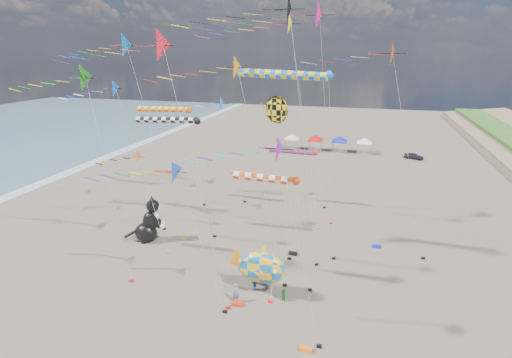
{
  "coord_description": "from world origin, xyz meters",
  "views": [
    {
      "loc": [
        9.08,
        -22.8,
        20.11
      ],
      "look_at": [
        -0.62,
        12.0,
        8.5
      ],
      "focal_mm": 28.0,
      "sensor_mm": 36.0,
      "label": 1
    }
  ],
  "objects": [
    {
      "name": "delta_kite_10",
      "position": [
        0.22,
        20.79,
        22.5
      ],
      "size": [
        13.11,
        2.37,
        24.02
      ],
      "color": "yellow",
      "rests_on": "ground"
    },
    {
      "name": "windsock_4",
      "position": [
        -16.26,
        24.22,
        12.83
      ],
      "size": [
        9.15,
        0.78,
        13.28
      ],
      "color": "#F74514",
      "rests_on": "ground"
    },
    {
      "name": "windsock_3",
      "position": [
        1.7,
        13.99,
        18.01
      ],
      "size": [
        10.17,
        0.82,
        18.49
      ],
      "color": "blue",
      "rests_on": "ground"
    },
    {
      "name": "delta_kite_5",
      "position": [
        1.66,
        12.32,
        23.18
      ],
      "size": [
        13.11,
        2.77,
        24.82
      ],
      "color": "black",
      "rests_on": "ground"
    },
    {
      "name": "child_blue",
      "position": [
        0.78,
        6.58,
        0.55
      ],
      "size": [
        0.63,
        0.66,
        1.1
      ],
      "primitive_type": "imported",
      "rotation": [
        0.0,
        0.0,
        0.86
      ],
      "color": "blue",
      "rests_on": "ground"
    },
    {
      "name": "delta_kite_2",
      "position": [
        -5.2,
        3.43,
        20.31
      ],
      "size": [
        12.79,
        2.58,
        21.86
      ],
      "color": "red",
      "rests_on": "ground"
    },
    {
      "name": "delta_kite_1",
      "position": [
        1.93,
        22.71,
        23.57
      ],
      "size": [
        16.76,
        3.33,
        25.45
      ],
      "color": "#DA1681",
      "rests_on": "ground"
    },
    {
      "name": "tent_row",
      "position": [
        1.5,
        60.0,
        3.15
      ],
      "size": [
        19.2,
        4.2,
        3.8
      ],
      "color": "white",
      "rests_on": "ground"
    },
    {
      "name": "delta_kite_11",
      "position": [
        10.85,
        16.48,
        19.71
      ],
      "size": [
        13.18,
        2.5,
        21.25
      ],
      "color": "red",
      "rests_on": "ground"
    },
    {
      "name": "windsock_0",
      "position": [
        -11.09,
        15.53,
        13.03
      ],
      "size": [
        8.68,
        0.69,
        13.46
      ],
      "color": "black",
      "rests_on": "ground"
    },
    {
      "name": "delta_kite_4",
      "position": [
        -5.68,
        2.84,
        11.44
      ],
      "size": [
        11.19,
        1.92,
        12.77
      ],
      "color": "blue",
      "rests_on": "ground"
    },
    {
      "name": "kite_bag_1",
      "position": [
        6.27,
        0.3,
        0.15
      ],
      "size": [
        0.9,
        0.44,
        0.3
      ],
      "primitive_type": "cube",
      "color": "orange",
      "rests_on": "ground"
    },
    {
      "name": "fish_inflatable",
      "position": [
        1.46,
        6.14,
        2.62
      ],
      "size": [
        5.8,
        2.79,
        4.81
      ],
      "color": "#136AB9",
      "rests_on": "ground"
    },
    {
      "name": "windsock_1",
      "position": [
        0.37,
        27.63,
        7.48
      ],
      "size": [
        7.75,
        0.67,
        7.87
      ],
      "color": "red",
      "rests_on": "ground"
    },
    {
      "name": "angelfish_kite",
      "position": [
        0.48,
        14.74,
        14.61
      ],
      "size": [
        3.74,
        3.02,
        16.05
      ],
      "color": "yellow",
      "rests_on": "ground"
    },
    {
      "name": "person_adult",
      "position": [
        -0.25,
        4.45,
        0.86
      ],
      "size": [
        0.75,
        0.65,
        1.72
      ],
      "primitive_type": "imported",
      "rotation": [
        0.0,
        0.0,
        0.47
      ],
      "color": "slate",
      "rests_on": "ground"
    },
    {
      "name": "cat_inflatable",
      "position": [
        -13.14,
        12.64,
        2.57
      ],
      "size": [
        4.25,
        3.28,
        5.14
      ],
      "primitive_type": null,
      "rotation": [
        0.0,
        0.0,
        0.42
      ],
      "color": "black",
      "rests_on": "ground"
    },
    {
      "name": "delta_kite_0",
      "position": [
        3.74,
        0.91,
        14.21
      ],
      "size": [
        8.65,
        2.0,
        15.52
      ],
      "color": "purple",
      "rests_on": "ground"
    },
    {
      "name": "windsock_2",
      "position": [
        1.58,
        7.76,
        10.01
      ],
      "size": [
        7.21,
        0.7,
        10.43
      ],
      "color": "#C9400E",
      "rests_on": "ground"
    },
    {
      "name": "parked_car",
      "position": [
        18.5,
        58.0,
        0.61
      ],
      "size": [
        3.88,
        2.63,
        1.23
      ],
      "primitive_type": "imported",
      "rotation": [
        0.0,
        0.0,
        1.21
      ],
      "color": "#26262D",
      "rests_on": "ground"
    },
    {
      "name": "child_green",
      "position": [
        3.55,
        5.56,
        0.6
      ],
      "size": [
        0.74,
        0.7,
        1.21
      ],
      "primitive_type": "imported",
      "rotation": [
        0.0,
        0.0,
        -0.55
      ],
      "color": "#21762C",
      "rests_on": "ground"
    },
    {
      "name": "delta_kite_6",
      "position": [
        -16.35,
        15.74,
        8.39
      ],
      "size": [
        7.9,
        1.69,
        9.6
      ],
      "color": "orange",
      "rests_on": "ground"
    },
    {
      "name": "delta_kite_12",
      "position": [
        -14.08,
        14.02,
        20.52
      ],
      "size": [
        11.75,
        2.58,
        22.06
      ],
      "color": "#0A5BB8",
      "rests_on": "ground"
    },
    {
      "name": "delta_kite_8",
      "position": [
        -2.56,
        7.9,
        18.58
      ],
      "size": [
        12.34,
        1.96,
        19.94
      ],
      "color": "orange",
      "rests_on": "ground"
    },
    {
      "name": "delta_kite_9",
      "position": [
        -13.52,
        10.66,
        16.5
      ],
      "size": [
        8.95,
        1.78,
        17.79
      ],
      "color": "blue",
      "rests_on": "ground"
    },
    {
      "name": "kite_bag_2",
      "position": [
        11.22,
        17.77,
        0.15
      ],
      "size": [
        0.9,
        0.44,
        0.3
      ],
      "primitive_type": "cube",
      "color": "#141FCC",
      "rests_on": "ground"
    },
    {
      "name": "kite_bag_0",
      "position": [
        2.84,
        13.78,
        0.15
      ],
      "size": [
        0.9,
        0.44,
        0.3
      ],
      "primitive_type": "cube",
      "color": "black",
      "rests_on": "ground"
    },
    {
      "name": "ground",
      "position": [
        0.0,
        0.0,
        0.0
      ],
      "size": [
        260.0,
        260.0,
        0.0
      ],
      "primitive_type": "plane",
      "color": "brown",
      "rests_on": "ground"
    },
    {
      "name": "delta_kite_3",
      "position": [
        -13.84,
        4.83,
        17.87
      ],
      "size": [
        10.31,
        2.44,
        19.36
      ],
      "color": "#1A7C1A",
      "rests_on": "ground"
    },
    {
      "name": "delta_kite_7",
      "position": [
        -9.72,
        26.83,
        13.18
      ],
      "size": [
        9.67,
        2.07,
        14.54
      ],
      "color": "#2383D2",
      "rests_on": "ground"
    },
    {
      "name": "kite_bag_3",
      "position": [
        0.04,
        4.02,
        0.15
      ],
      "size": [
        0.9,
        0.44,
        0.3
      ],
      "primitive_type": "cube",
      "color": "red",
      "rests_on": "ground"
    }
  ]
}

